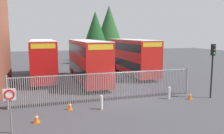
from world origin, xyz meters
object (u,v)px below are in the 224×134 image
speed_limit_sign_post (10,100)px  double_decker_bus_near_gate (88,59)px  double_decker_bus_behind_fence_left (132,56)px  double_decker_bus_behind_fence_right (43,58)px  traffic_light_kerbside (213,61)px  traffic_cone_mid_forecourt (37,118)px  traffic_cone_by_gate (190,96)px  bollard_near_left (101,103)px  traffic_cone_near_kerb (70,106)px  bollard_center_front (169,93)px

speed_limit_sign_post → double_decker_bus_near_gate: bearing=61.0°
double_decker_bus_behind_fence_left → double_decker_bus_behind_fence_right: (-10.72, 0.31, 0.00)m
speed_limit_sign_post → traffic_light_kerbside: 14.72m
traffic_cone_mid_forecourt → speed_limit_sign_post: size_ratio=0.25×
traffic_cone_mid_forecourt → speed_limit_sign_post: 2.23m
double_decker_bus_behind_fence_right → traffic_cone_by_gate: (10.73, -12.09, -2.13)m
double_decker_bus_behind_fence_right → traffic_light_kerbside: bearing=-44.3°
speed_limit_sign_post → bollard_near_left: bearing=23.2°
traffic_light_kerbside → double_decker_bus_behind_fence_left: bearing=98.7°
double_decker_bus_near_gate → double_decker_bus_behind_fence_right: size_ratio=1.00×
traffic_light_kerbside → bollard_near_left: bearing=-179.1°
double_decker_bus_behind_fence_left → traffic_cone_near_kerb: double_decker_bus_behind_fence_left is taller
double_decker_bus_behind_fence_left → traffic_cone_near_kerb: 14.95m
double_decker_bus_behind_fence_right → double_decker_bus_near_gate: bearing=-35.2°
bollard_near_left → speed_limit_sign_post: (-5.39, -2.31, 1.30)m
traffic_light_kerbside → traffic_cone_by_gate: bearing=175.1°
bollard_near_left → speed_limit_sign_post: 6.01m
traffic_cone_by_gate → double_decker_bus_near_gate: bearing=125.0°
bollard_center_front → traffic_cone_near_kerb: 7.80m
bollard_near_left → traffic_cone_mid_forecourt: 4.34m
double_decker_bus_near_gate → traffic_cone_near_kerb: 9.44m
double_decker_bus_near_gate → double_decker_bus_behind_fence_right: same height
bollard_near_left → traffic_cone_by_gate: bollard_near_left is taller
double_decker_bus_behind_fence_right → speed_limit_sign_post: size_ratio=4.50×
bollard_near_left → traffic_cone_mid_forecourt: bollard_near_left is taller
double_decker_bus_behind_fence_left → traffic_cone_by_gate: size_ratio=18.32×
traffic_cone_near_kerb → traffic_light_kerbside: (11.12, -0.42, 2.70)m
traffic_cone_mid_forecourt → double_decker_bus_behind_fence_left: bearing=49.3°
double_decker_bus_near_gate → bollard_center_front: size_ratio=11.38×
double_decker_bus_behind_fence_right → traffic_light_kerbside: double_decker_bus_behind_fence_right is taller
traffic_cone_near_kerb → double_decker_bus_behind_fence_left: bearing=51.1°
double_decker_bus_near_gate → bollard_center_front: bearing=-60.4°
double_decker_bus_near_gate → traffic_cone_by_gate: double_decker_bus_near_gate is taller
double_decker_bus_near_gate → double_decker_bus_behind_fence_left: 6.86m
double_decker_bus_near_gate → traffic_cone_near_kerb: bearing=-109.4°
double_decker_bus_behind_fence_right → traffic_cone_mid_forecourt: 13.76m
double_decker_bus_behind_fence_right → double_decker_bus_behind_fence_left: bearing=-1.6°
traffic_cone_near_kerb → speed_limit_sign_post: size_ratio=0.25×
traffic_cone_by_gate → traffic_cone_mid_forecourt: size_ratio=1.00×
bollard_center_front → traffic_light_kerbside: 4.24m
traffic_cone_by_gate → speed_limit_sign_post: size_ratio=0.25×
bollard_near_left → traffic_light_kerbside: traffic_light_kerbside is taller
double_decker_bus_behind_fence_left → traffic_cone_by_gate: (0.01, -11.79, -2.13)m
double_decker_bus_near_gate → speed_limit_sign_post: 13.20m
bollard_near_left → traffic_cone_mid_forecourt: (-4.17, -1.19, -0.19)m
speed_limit_sign_post → traffic_cone_by_gate: bearing=11.6°
double_decker_bus_behind_fence_left → traffic_light_kerbside: (1.83, -11.94, 0.56)m
bollard_near_left → traffic_cone_near_kerb: bearing=164.8°
bollard_center_front → traffic_light_kerbside: size_ratio=0.22×
double_decker_bus_behind_fence_right → bollard_near_left: size_ratio=11.38×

